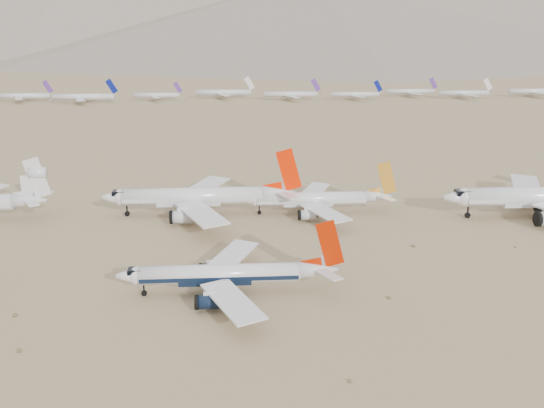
{
  "coord_description": "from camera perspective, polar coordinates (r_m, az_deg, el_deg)",
  "views": [
    {
      "loc": [
        -6.94,
        -109.63,
        53.61
      ],
      "look_at": [
        3.45,
        47.54,
        7.0
      ],
      "focal_mm": 40.0,
      "sensor_mm": 36.0,
      "label": 1
    }
  ],
  "objects": [
    {
      "name": "distant_storage_row",
      "position": [
        461.27,
        1.51,
        10.36
      ],
      "size": [
        627.25,
        66.15,
        15.31
      ],
      "color": "silver",
      "rests_on": "ground"
    },
    {
      "name": "main_airliner",
      "position": [
        125.93,
        -4.04,
        -6.61
      ],
      "size": [
        44.45,
        43.41,
        15.69
      ],
      "color": "silver",
      "rests_on": "ground"
    },
    {
      "name": "row2_gold_tail",
      "position": [
        178.97,
        4.3,
        0.46
      ],
      "size": [
        43.66,
        42.7,
        15.55
      ],
      "color": "silver",
      "rests_on": "ground"
    },
    {
      "name": "foothills",
      "position": [
        1322.17,
        20.87,
        16.05
      ],
      "size": [
        4637.5,
        1395.0,
        155.0
      ],
      "color": "slate",
      "rests_on": "ground"
    },
    {
      "name": "desert_scrub",
      "position": [
        96.33,
        1.74,
        -17.13
      ],
      "size": [
        261.14,
        121.67,
        0.63
      ],
      "color": "brown",
      "rests_on": "ground"
    },
    {
      "name": "ground",
      "position": [
        122.23,
        -0.14,
        -9.53
      ],
      "size": [
        7000.0,
        7000.0,
        0.0
      ],
      "primitive_type": "plane",
      "color": "#8F7553",
      "rests_on": "ground"
    },
    {
      "name": "row2_orange_tail",
      "position": [
        177.97,
        -6.7,
        0.69
      ],
      "size": [
        54.94,
        53.75,
        19.6
      ],
      "color": "silver",
      "rests_on": "ground"
    }
  ]
}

